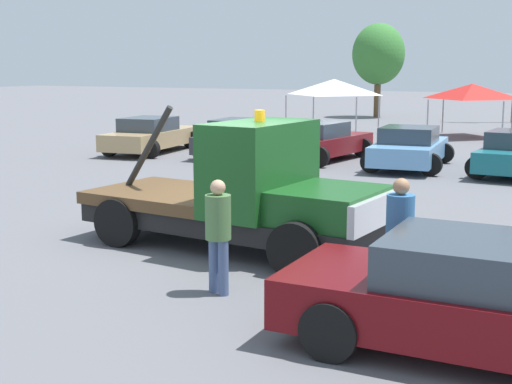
# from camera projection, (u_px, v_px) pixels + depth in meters

# --- Properties ---
(ground_plane) EXTENTS (160.00, 160.00, 0.00)m
(ground_plane) POSITION_uv_depth(u_px,v_px,m) (231.00, 247.00, 12.90)
(ground_plane) COLOR slate
(tow_truck) EXTENTS (5.77, 2.72, 2.51)m
(tow_truck) POSITION_uv_depth(u_px,v_px,m) (247.00, 196.00, 12.54)
(tow_truck) COLOR black
(tow_truck) RESTS_ON ground
(foreground_car) EXTENTS (4.90, 2.07, 1.34)m
(foreground_car) POSITION_uv_depth(u_px,v_px,m) (496.00, 301.00, 7.92)
(foreground_car) COLOR #5B0A0F
(foreground_car) RESTS_ON ground
(person_near_truck) EXTENTS (0.39, 0.39, 1.73)m
(person_near_truck) POSITION_uv_depth(u_px,v_px,m) (400.00, 231.00, 9.76)
(person_near_truck) COLOR #38383D
(person_near_truck) RESTS_ON ground
(person_at_hood) EXTENTS (0.37, 0.37, 1.66)m
(person_at_hood) POSITION_uv_depth(u_px,v_px,m) (218.00, 229.00, 10.09)
(person_at_hood) COLOR #475B84
(person_at_hood) RESTS_ON ground
(parked_car_tan) EXTENTS (2.73, 5.06, 1.34)m
(parked_car_tan) POSITION_uv_depth(u_px,v_px,m) (151.00, 135.00, 26.88)
(parked_car_tan) COLOR tan
(parked_car_tan) RESTS_ON ground
(parked_car_charcoal) EXTENTS (2.65, 4.97, 1.34)m
(parked_car_charcoal) POSITION_uv_depth(u_px,v_px,m) (242.00, 138.00, 25.98)
(parked_car_charcoal) COLOR #2D2D33
(parked_car_charcoal) RESTS_ON ground
(parked_car_maroon) EXTENTS (2.87, 4.87, 1.34)m
(parked_car_maroon) POSITION_uv_depth(u_px,v_px,m) (319.00, 142.00, 24.57)
(parked_car_maroon) COLOR maroon
(parked_car_maroon) RESTS_ON ground
(parked_car_skyblue) EXTENTS (2.70, 4.60, 1.34)m
(parked_car_skyblue) POSITION_uv_depth(u_px,v_px,m) (409.00, 148.00, 22.74)
(parked_car_skyblue) COLOR #669ED1
(parked_car_skyblue) RESTS_ON ground
(canopy_tent_white) EXTENTS (3.48, 3.48, 2.62)m
(canopy_tent_white) POSITION_uv_depth(u_px,v_px,m) (334.00, 87.00, 33.55)
(canopy_tent_white) COLOR #9E9EA3
(canopy_tent_white) RESTS_ON ground
(canopy_tent_red) EXTENTS (3.29, 3.29, 2.44)m
(canopy_tent_red) POSITION_uv_depth(u_px,v_px,m) (472.00, 91.00, 32.36)
(canopy_tent_red) COLOR #9E9EA3
(canopy_tent_red) RESTS_ON ground
(tree_left) EXTENTS (3.29, 3.29, 5.88)m
(tree_left) POSITION_uv_depth(u_px,v_px,m) (378.00, 54.00, 44.77)
(tree_left) COLOR brown
(tree_left) RESTS_ON ground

